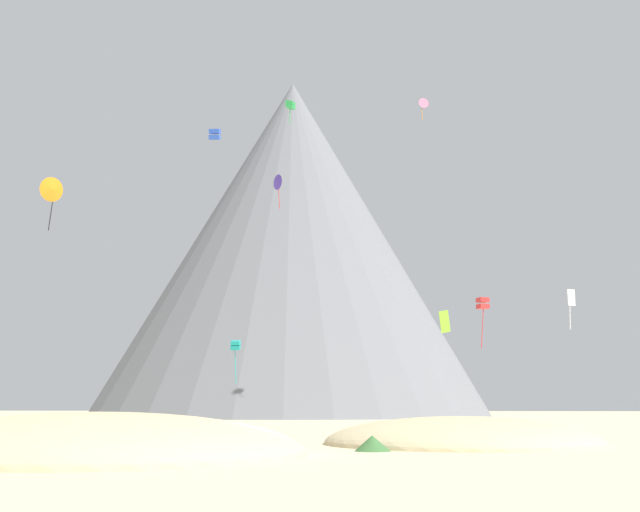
{
  "coord_description": "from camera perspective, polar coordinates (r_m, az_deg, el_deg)",
  "views": [
    {
      "loc": [
        5.89,
        -34.43,
        2.24
      ],
      "look_at": [
        -0.75,
        31.61,
        15.22
      ],
      "focal_mm": 42.43,
      "sensor_mm": 36.0,
      "label": 1
    }
  ],
  "objects": [
    {
      "name": "ground_plane",
      "position": [
        35.0,
        -4.09,
        -14.71
      ],
      "size": [
        400.0,
        400.0,
        0.0
      ],
      "primitive_type": "plane",
      "color": "beige"
    },
    {
      "name": "kite_blue_high",
      "position": [
        97.85,
        -7.94,
        9.08
      ],
      "size": [
        1.33,
        1.44,
        1.7
      ],
      "rotation": [
        0.0,
        0.0,
        3.17
      ],
      "color": "blue"
    },
    {
      "name": "kite_green_high",
      "position": [
        85.25,
        -2.25,
        11.3
      ],
      "size": [
        1.11,
        1.06,
        2.71
      ],
      "rotation": [
        0.0,
        0.0,
        4.44
      ],
      "color": "green"
    },
    {
      "name": "rock_massif",
      "position": [
        147.24,
        -1.73,
        0.5
      ],
      "size": [
        99.62,
        99.62,
        65.94
      ],
      "color": "slate",
      "rests_on": "ground_plane"
    },
    {
      "name": "bush_low_patch",
      "position": [
        37.37,
        3.97,
        -13.91
      ],
      "size": [
        2.46,
        2.46,
        0.75
      ],
      "primitive_type": "cone",
      "rotation": [
        0.0,
        0.0,
        5.4
      ],
      "color": "#386633",
      "rests_on": "ground_plane"
    },
    {
      "name": "kite_orange_mid",
      "position": [
        67.35,
        -19.56,
        4.72
      ],
      "size": [
        1.68,
        1.94,
        4.58
      ],
      "rotation": [
        0.0,
        0.0,
        0.91
      ],
      "color": "orange"
    },
    {
      "name": "dune_foreground_right",
      "position": [
        44.45,
        10.61,
        -13.78
      ],
      "size": [
        21.43,
        21.38,
        3.1
      ],
      "primitive_type": "ellipsoid",
      "rotation": [
        0.0,
        0.0,
        1.01
      ],
      "color": "#C6B284",
      "rests_on": "ground_plane"
    },
    {
      "name": "kite_rainbow_high",
      "position": [
        99.75,
        7.8,
        11.32
      ],
      "size": [
        1.35,
        0.68,
        2.85
      ],
      "rotation": [
        0.0,
        0.0,
        3.44
      ],
      "color": "#E5668C"
    },
    {
      "name": "dune_midground",
      "position": [
        35.93,
        -16.55,
        -14.2
      ],
      "size": [
        22.81,
        21.54,
        3.78
      ],
      "primitive_type": "ellipsoid",
      "rotation": [
        0.0,
        0.0,
        1.31
      ],
      "color": "#C6B284",
      "rests_on": "ground_plane"
    },
    {
      "name": "kite_lime_low",
      "position": [
        53.27,
        9.38,
        -4.9
      ],
      "size": [
        0.82,
        0.66,
        1.61
      ],
      "rotation": [
        0.0,
        0.0,
        2.75
      ],
      "color": "#8CD133"
    },
    {
      "name": "kite_indigo_high",
      "position": [
        96.26,
        -3.24,
        5.56
      ],
      "size": [
        1.47,
        1.62,
        4.52
      ],
      "rotation": [
        0.0,
        0.0,
        5.43
      ],
      "color": "#5138B2"
    },
    {
      "name": "kite_teal_low",
      "position": [
        93.04,
        -6.39,
        -6.73
      ],
      "size": [
        1.12,
        1.2,
        5.32
      ],
      "rotation": [
        0.0,
        0.0,
        3.18
      ],
      "color": "teal"
    },
    {
      "name": "bush_near_left",
      "position": [
        61.89,
        -19.15,
        -12.16
      ],
      "size": [
        3.79,
        3.79,
        0.83
      ],
      "primitive_type": "cone",
      "rotation": [
        0.0,
        0.0,
        0.82
      ],
      "color": "#668C4C",
      "rests_on": "ground_plane"
    },
    {
      "name": "bush_mid_center",
      "position": [
        54.96,
        -13.65,
        -12.61
      ],
      "size": [
        3.01,
        3.01,
        0.95
      ],
      "primitive_type": "cone",
      "rotation": [
        0.0,
        0.0,
        2.06
      ],
      "color": "#386633",
      "rests_on": "ground_plane"
    },
    {
      "name": "kite_red_low",
      "position": [
        79.17,
        12.17,
        -3.55
      ],
      "size": [
        1.34,
        1.34,
        5.12
      ],
      "rotation": [
        0.0,
        0.0,
        0.4
      ],
      "color": "red"
    },
    {
      "name": "kite_white_low",
      "position": [
        72.02,
        18.41,
        -3.25
      ],
      "size": [
        0.71,
        0.31,
        3.65
      ],
      "rotation": [
        0.0,
        0.0,
        5.74
      ],
      "color": "white"
    },
    {
      "name": "dune_foreground_left",
      "position": [
        56.63,
        -21.48,
        -12.59
      ],
      "size": [
        25.27,
        23.23,
        2.65
      ],
      "primitive_type": "ellipsoid",
      "rotation": [
        0.0,
        0.0,
        0.68
      ],
      "color": "beige",
      "rests_on": "ground_plane"
    }
  ]
}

